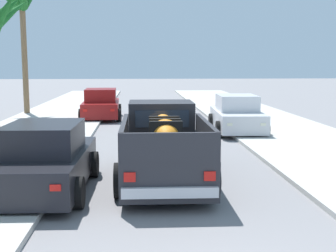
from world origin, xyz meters
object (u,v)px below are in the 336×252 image
car_left_near (237,115)px  palm_tree_left_back (21,4)px  car_right_mid (101,105)px  pickup_truck (163,147)px  car_right_near (45,160)px

car_left_near → palm_tree_left_back: 13.40m
car_right_mid → palm_tree_left_back: (-4.25, 1.81, 5.23)m
pickup_truck → car_left_near: 8.40m
palm_tree_left_back → pickup_truck: bearing=-65.1°
car_left_near → car_right_near: same height
car_right_near → palm_tree_left_back: 16.91m
car_right_mid → palm_tree_left_back: 6.98m
car_right_near → palm_tree_left_back: palm_tree_left_back is taller
car_right_near → car_right_mid: (0.15, 13.74, 0.00)m
car_left_near → car_right_near: size_ratio=1.01×
palm_tree_left_back → car_right_near: bearing=-75.2°
pickup_truck → car_right_mid: size_ratio=1.22×
car_left_near → palm_tree_left_back: (-10.21, 6.93, 5.23)m
car_left_near → car_right_near: (-6.11, -8.63, 0.00)m
car_left_near → car_right_mid: bearing=139.3°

